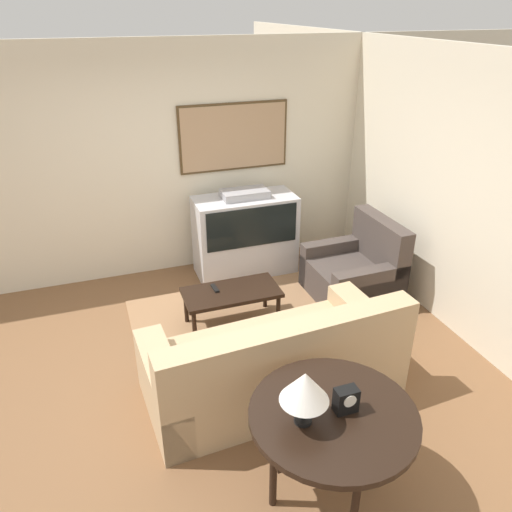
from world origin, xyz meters
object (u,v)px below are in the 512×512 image
couch (275,364)px  console_table (333,421)px  armchair (355,273)px  table_lamp (305,387)px  tv (245,235)px  mantel_clock (346,400)px  coffee_table (231,295)px

couch → console_table: couch is taller
armchair → console_table: size_ratio=0.88×
couch → table_lamp: size_ratio=5.85×
tv → console_table: size_ratio=1.13×
couch → mantel_clock: (0.05, -1.06, 0.53)m
couch → console_table: bearing=85.0°
armchair → tv: bearing=-135.3°
couch → coffee_table: couch is taller
console_table → table_lamp: 0.39m
tv → console_table: (-0.48, -3.21, 0.17)m
couch → coffee_table: bearing=-90.9°
tv → couch: tv is taller
tv → mantel_clock: (-0.40, -3.21, 0.32)m
mantel_clock → table_lamp: bearing=179.8°
tv → table_lamp: (-0.69, -3.21, 0.51)m
console_table → table_lamp: size_ratio=2.86×
tv → couch: size_ratio=0.55×
console_table → mantel_clock: bearing=-0.6°
armchair → table_lamp: table_lamp is taller
tv → mantel_clock: 3.26m
coffee_table → table_lamp: bearing=-95.1°
coffee_table → table_lamp: table_lamp is taller
armchair → mantel_clock: (-1.39, -2.25, 0.54)m
tv → coffee_table: bearing=-115.1°
couch → coffee_table: size_ratio=2.23×
coffee_table → console_table: (0.02, -2.15, 0.31)m
console_table → tv: bearing=81.6°
armchair → console_table: 2.72m
tv → armchair: size_ratio=1.29×
coffee_table → console_table: 2.18m
console_table → table_lamp: bearing=180.0°
tv → console_table: bearing=-98.4°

